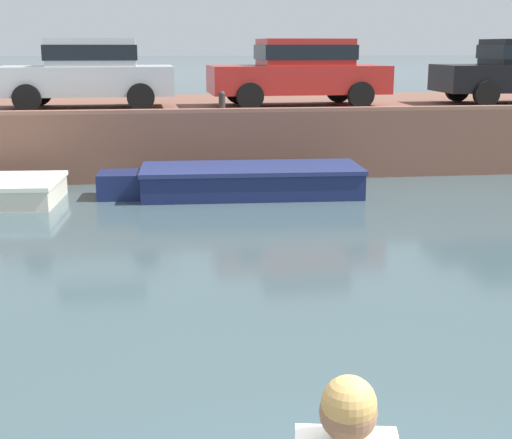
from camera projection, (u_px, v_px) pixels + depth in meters
The scene contains 7 objects.
ground_plane at pixel (260, 268), 9.44m from camera, with size 400.00×400.00×0.00m, color #3D5156.
far_quay_wall at pixel (211, 131), 18.17m from camera, with size 60.00×6.00×1.48m, color brown.
far_wall_coping at pixel (220, 110), 15.21m from camera, with size 60.00×0.24×0.08m, color #925F4C.
boat_moored_central_navy at pixel (240, 181), 13.98m from camera, with size 5.15×1.79×0.57m.
car_left_inner_silver at pixel (89, 70), 16.02m from camera, with size 3.90×2.09×1.54m.
car_centre_red at pixel (300, 69), 16.63m from camera, with size 4.17×2.11×1.54m.
mooring_bollard_mid at pixel (222, 101), 15.29m from camera, with size 0.15×0.15×0.45m.
Camera 1 is at (-1.21, -2.69, 2.87)m, focal length 50.00 mm.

